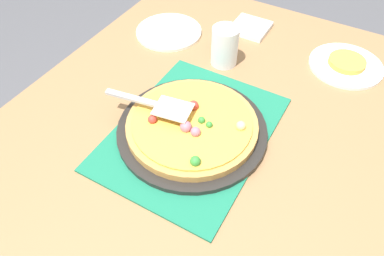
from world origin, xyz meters
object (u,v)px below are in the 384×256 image
(pizza_pan, at_px, (192,130))
(pizza, at_px, (192,125))
(plate_side, at_px, (169,32))
(pizza_server, at_px, (155,104))
(plate_far_right, at_px, (346,65))
(served_slice_right, at_px, (347,62))
(cup_far, at_px, (225,46))
(napkin_stack, at_px, (250,27))

(pizza_pan, bearing_deg, pizza, 20.27)
(plate_side, xyz_separation_m, pizza_server, (0.37, 0.20, 0.07))
(plate_far_right, distance_m, served_slice_right, 0.01)
(pizza_pan, relative_size, cup_far, 3.17)
(napkin_stack, bearing_deg, pizza, 6.79)
(plate_side, distance_m, cup_far, 0.24)
(served_slice_right, relative_size, cup_far, 0.92)
(cup_far, bearing_deg, pizza_pan, 11.14)
(pizza, distance_m, served_slice_right, 0.54)
(cup_far, distance_m, napkin_stack, 0.22)
(pizza_pan, relative_size, served_slice_right, 3.45)
(served_slice_right, relative_size, napkin_stack, 0.92)
(pizza, bearing_deg, plate_far_right, 149.72)
(served_slice_right, distance_m, napkin_stack, 0.34)
(pizza, bearing_deg, cup_far, -168.83)
(plate_side, distance_m, napkin_stack, 0.28)
(pizza, relative_size, plate_far_right, 1.50)
(plate_far_right, bearing_deg, cup_far, -63.69)
(pizza, distance_m, cup_far, 0.31)
(pizza_pan, distance_m, pizza, 0.02)
(pizza_pan, height_order, pizza, pizza)
(pizza_server, bearing_deg, plate_side, -152.26)
(pizza_pan, xyz_separation_m, plate_far_right, (-0.47, 0.27, -0.01))
(cup_far, xyz_separation_m, pizza_server, (0.32, -0.04, 0.01))
(pizza_pan, distance_m, napkin_stack, 0.52)
(pizza, height_order, served_slice_right, pizza)
(cup_far, bearing_deg, served_slice_right, 116.31)
(served_slice_right, bearing_deg, plate_far_right, 180.00)
(served_slice_right, distance_m, cup_far, 0.37)
(pizza, xyz_separation_m, cup_far, (-0.30, -0.06, 0.03))
(served_slice_right, xyz_separation_m, cup_far, (0.16, -0.33, 0.04))
(plate_far_right, relative_size, cup_far, 1.83)
(pizza, height_order, napkin_stack, pizza)
(pizza_server, height_order, napkin_stack, pizza_server)
(pizza, bearing_deg, pizza_pan, -159.73)
(pizza_server, bearing_deg, served_slice_right, 142.52)
(served_slice_right, xyz_separation_m, pizza_server, (0.48, -0.37, 0.05))
(pizza, relative_size, served_slice_right, 3.00)
(cup_far, height_order, pizza_server, cup_far)
(pizza_server, bearing_deg, plate_far_right, 142.52)
(plate_side, xyz_separation_m, napkin_stack, (-0.16, 0.23, 0.00))
(pizza_server, xyz_separation_m, napkin_stack, (-0.53, 0.04, -0.06))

